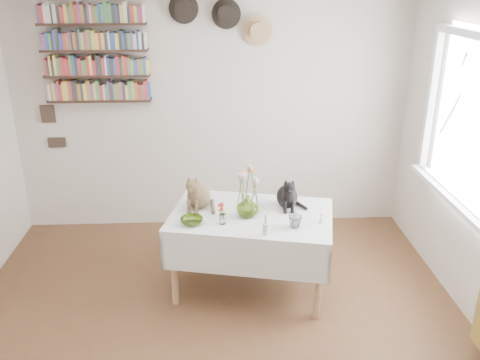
{
  "coord_description": "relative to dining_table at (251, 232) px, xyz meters",
  "views": [
    {
      "loc": [
        0.02,
        -2.83,
        2.53
      ],
      "look_at": [
        0.21,
        0.85,
        1.05
      ],
      "focal_mm": 38.0,
      "sensor_mm": 36.0,
      "label": 1
    }
  ],
  "objects": [
    {
      "name": "porcelain_figurine",
      "position": [
        0.54,
        -0.2,
        0.21
      ],
      "size": [
        0.04,
        0.04,
        0.08
      ],
      "color": "white",
      "rests_on": "dining_table"
    },
    {
      "name": "black_cat",
      "position": [
        0.31,
        0.12,
        0.32
      ],
      "size": [
        0.2,
        0.25,
        0.29
      ],
      "primitive_type": null,
      "rotation": [
        0.0,
        0.0,
        0.0
      ],
      "color": "black",
      "rests_on": "dining_table"
    },
    {
      "name": "wall_hats",
      "position": [
        -0.19,
        1.24,
        1.63
      ],
      "size": [
        0.98,
        0.09,
        0.48
      ],
      "color": "black",
      "rests_on": "room"
    },
    {
      "name": "flower_bouquet",
      "position": [
        -0.04,
        -0.04,
        0.51
      ],
      "size": [
        0.17,
        0.13,
        0.39
      ],
      "color": "#4C7233",
      "rests_on": "flower_vase"
    },
    {
      "name": "candlestick",
      "position": [
        0.08,
        -0.37,
        0.23
      ],
      "size": [
        0.05,
        0.05,
        0.17
      ],
      "color": "white",
      "rests_on": "dining_table"
    },
    {
      "name": "window",
      "position": [
        1.66,
        -0.15,
        0.86
      ],
      "size": [
        0.12,
        1.52,
        1.32
      ],
      "color": "white",
      "rests_on": "room"
    },
    {
      "name": "drinking_glass",
      "position": [
        0.32,
        -0.26,
        0.22
      ],
      "size": [
        0.11,
        0.11,
        0.1
      ],
      "primitive_type": "imported",
      "rotation": [
        0.0,
        0.0,
        -0.04
      ],
      "color": "white",
      "rests_on": "dining_table"
    },
    {
      "name": "wall_art_plaques",
      "position": [
        -1.94,
        1.28,
        0.59
      ],
      "size": [
        0.21,
        0.02,
        0.44
      ],
      "color": "#38281E",
      "rests_on": "room"
    },
    {
      "name": "bookshelf_unit",
      "position": [
        -1.41,
        1.21,
        1.31
      ],
      "size": [
        1.0,
        0.16,
        0.91
      ],
      "color": "#321D15",
      "rests_on": "room"
    },
    {
      "name": "tabby_cat",
      "position": [
        -0.44,
        0.15,
        0.34
      ],
      "size": [
        0.3,
        0.34,
        0.32
      ],
      "primitive_type": null,
      "rotation": [
        0.0,
        0.0,
        -0.39
      ],
      "color": "olive",
      "rests_on": "dining_table"
    },
    {
      "name": "room",
      "position": [
        -0.31,
        -0.95,
        0.72
      ],
      "size": [
        4.08,
        4.58,
        2.58
      ],
      "color": "brown",
      "rests_on": "ground"
    },
    {
      "name": "dining_table",
      "position": [
        0.0,
        0.0,
        0.0
      ],
      "size": [
        1.47,
        1.11,
        0.71
      ],
      "color": "white",
      "rests_on": "room"
    },
    {
      "name": "green_bowl",
      "position": [
        -0.49,
        -0.17,
        0.2
      ],
      "size": [
        0.24,
        0.24,
        0.06
      ],
      "primitive_type": "imported",
      "rotation": [
        0.0,
        0.0,
        -0.43
      ],
      "color": "#8AAD35",
      "rests_on": "dining_table"
    },
    {
      "name": "flower_vase",
      "position": [
        -0.04,
        -0.05,
        0.27
      ],
      "size": [
        0.24,
        0.24,
        0.19
      ],
      "primitive_type": "imported",
      "rotation": [
        0.0,
        0.0,
        -0.41
      ],
      "color": "#8AAD35",
      "rests_on": "dining_table"
    },
    {
      "name": "berry_jar",
      "position": [
        -0.24,
        -0.17,
        0.27
      ],
      "size": [
        0.05,
        0.05,
        0.21
      ],
      "color": "white",
      "rests_on": "dining_table"
    }
  ]
}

